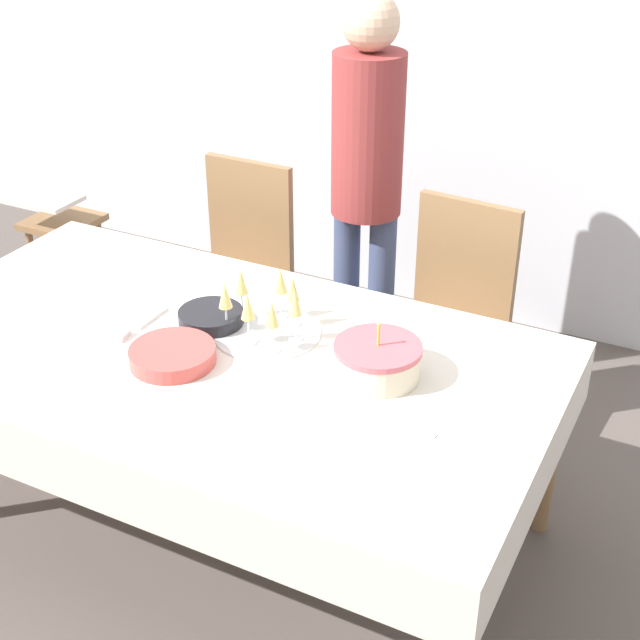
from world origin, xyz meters
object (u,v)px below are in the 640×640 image
at_px(high_chair, 61,237).
at_px(champagne_tray, 266,311).
at_px(plate_stack_dessert, 211,318).
at_px(plate_stack_main, 173,355).
at_px(dining_chair_far_right, 451,316).
at_px(birthday_cake, 378,360).
at_px(person_standing, 367,165).
at_px(dining_chair_far_left, 238,266).

bearing_deg(high_chair, champagne_tray, -24.94).
relative_size(plate_stack_dessert, high_chair, 0.30).
distance_m(plate_stack_main, high_chair, 1.69).
height_order(dining_chair_far_right, birthday_cake, dining_chair_far_right).
relative_size(dining_chair_far_right, high_chair, 1.34).
relative_size(birthday_cake, high_chair, 0.37).
bearing_deg(plate_stack_dessert, dining_chair_far_right, 54.06).
bearing_deg(high_chair, dining_chair_far_right, 1.22).
bearing_deg(high_chair, person_standing, 9.05).
bearing_deg(champagne_tray, plate_stack_main, -120.76).
height_order(plate_stack_main, high_chair, plate_stack_main).
distance_m(birthday_cake, high_chair, 2.09).
bearing_deg(high_chair, dining_chair_far_left, 2.47).
xyz_separation_m(person_standing, high_chair, (-1.43, -0.23, -0.51)).
relative_size(dining_chair_far_right, birthday_cake, 3.65).
distance_m(dining_chair_far_right, birthday_cake, 0.85).
xyz_separation_m(dining_chair_far_left, person_standing, (0.50, 0.19, 0.47)).
bearing_deg(plate_stack_dessert, champagne_tray, 9.39).
bearing_deg(dining_chair_far_right, birthday_cake, -86.90).
xyz_separation_m(birthday_cake, high_chair, (-1.92, 0.77, -0.31)).
height_order(dining_chair_far_right, high_chair, dining_chair_far_right).
height_order(birthday_cake, plate_stack_dessert, birthday_cake).
height_order(dining_chair_far_right, person_standing, person_standing).
relative_size(birthday_cake, champagne_tray, 0.76).
bearing_deg(champagne_tray, dining_chair_far_right, 63.40).
relative_size(dining_chair_far_right, person_standing, 0.58).
bearing_deg(dining_chair_far_right, dining_chair_far_left, 179.98).
xyz_separation_m(champagne_tray, plate_stack_main, (-0.17, -0.28, -0.06)).
bearing_deg(person_standing, plate_stack_main, -94.22).
bearing_deg(dining_chair_far_left, plate_stack_dessert, -63.55).
height_order(plate_stack_dessert, high_chair, plate_stack_dessert).
relative_size(plate_stack_main, person_standing, 0.16).
xyz_separation_m(birthday_cake, plate_stack_main, (-0.58, -0.21, -0.03)).
relative_size(champagne_tray, plate_stack_dessert, 1.63).
xyz_separation_m(dining_chair_far_left, plate_stack_dessert, (0.38, -0.77, 0.24)).
bearing_deg(person_standing, dining_chair_far_left, -159.30).
bearing_deg(plate_stack_dessert, birthday_cake, -3.19).
bearing_deg(person_standing, dining_chair_far_right, -22.78).
bearing_deg(person_standing, high_chair, -170.95).
relative_size(birthday_cake, person_standing, 0.16).
xyz_separation_m(birthday_cake, champagne_tray, (-0.41, 0.06, 0.03)).
relative_size(dining_chair_far_left, high_chair, 1.34).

